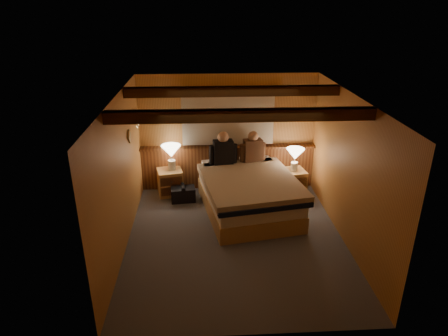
{
  "coord_description": "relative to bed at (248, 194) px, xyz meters",
  "views": [
    {
      "loc": [
        -0.52,
        -5.72,
        3.73
      ],
      "look_at": [
        -0.17,
        0.4,
        1.13
      ],
      "focal_mm": 32.0,
      "sensor_mm": 36.0,
      "label": 1
    }
  ],
  "objects": [
    {
      "name": "duffel_bag",
      "position": [
        -1.25,
        0.5,
        -0.23
      ],
      "size": [
        0.5,
        0.33,
        0.34
      ],
      "rotation": [
        0.0,
        0.0,
        0.1
      ],
      "color": "black",
      "rests_on": "floor"
    },
    {
      "name": "nightstand_left",
      "position": [
        -1.52,
        0.83,
        -0.11
      ],
      "size": [
        0.56,
        0.53,
        0.53
      ],
      "rotation": [
        0.0,
        0.0,
        0.21
      ],
      "color": "#B97E4F",
      "rests_on": "floor"
    },
    {
      "name": "wall_right",
      "position": [
        1.48,
        -0.93,
        0.82
      ],
      "size": [
        0.0,
        4.2,
        4.2
      ],
      "primitive_type": "plane",
      "rotation": [
        1.57,
        0.0,
        -1.57
      ],
      "color": "#CD9449",
      "rests_on": "floor"
    },
    {
      "name": "wall_front",
      "position": [
        -0.32,
        -3.03,
        0.82
      ],
      "size": [
        3.6,
        0.0,
        3.6
      ],
      "primitive_type": "plane",
      "rotation": [
        -1.57,
        0.0,
        0.0
      ],
      "color": "#CD9449",
      "rests_on": "floor"
    },
    {
      "name": "person_right",
      "position": [
        0.16,
        0.79,
        0.6
      ],
      "size": [
        0.52,
        0.27,
        0.65
      ],
      "rotation": [
        0.0,
        0.0,
        0.19
      ],
      "color": "#513220",
      "rests_on": "bed"
    },
    {
      "name": "lamp_right",
      "position": [
        0.98,
        0.6,
        0.51
      ],
      "size": [
        0.36,
        0.36,
        0.47
      ],
      "color": "silver",
      "rests_on": "nightstand_right"
    },
    {
      "name": "nightstand_right",
      "position": [
        0.95,
        0.61,
        -0.1
      ],
      "size": [
        0.57,
        0.53,
        0.56
      ],
      "rotation": [
        0.0,
        0.0,
        0.15
      ],
      "color": "#B97E4F",
      "rests_on": "floor"
    },
    {
      "name": "lamp_left",
      "position": [
        -1.47,
        0.88,
        0.52
      ],
      "size": [
        0.39,
        0.39,
        0.51
      ],
      "color": "silver",
      "rests_on": "nightstand_left"
    },
    {
      "name": "wall_back",
      "position": [
        -0.32,
        1.17,
        0.82
      ],
      "size": [
        3.6,
        0.0,
        3.6
      ],
      "primitive_type": "plane",
      "rotation": [
        1.57,
        0.0,
        0.0
      ],
      "color": "#CD9449",
      "rests_on": "floor"
    },
    {
      "name": "coat_rail",
      "position": [
        -2.04,
        0.65,
        1.29
      ],
      "size": [
        0.05,
        0.55,
        0.24
      ],
      "color": "white",
      "rests_on": "wall_left"
    },
    {
      "name": "curtain_window",
      "position": [
        -0.32,
        1.1,
        1.15
      ],
      "size": [
        2.18,
        0.09,
        1.11
      ],
      "color": "#472B11",
      "rests_on": "wall_back"
    },
    {
      "name": "framed_print",
      "position": [
        1.03,
        1.15,
        1.17
      ],
      "size": [
        0.3,
        0.04,
        0.25
      ],
      "color": "tan",
      "rests_on": "wall_back"
    },
    {
      "name": "bed",
      "position": [
        0.0,
        0.0,
        0.0
      ],
      "size": [
        1.95,
        2.36,
        0.72
      ],
      "rotation": [
        0.0,
        0.0,
        0.17
      ],
      "color": "#B97E4F",
      "rests_on": "floor"
    },
    {
      "name": "wall_left",
      "position": [
        -2.12,
        -0.93,
        0.82
      ],
      "size": [
        0.0,
        4.2,
        4.2
      ],
      "primitive_type": "plane",
      "rotation": [
        1.57,
        0.0,
        1.57
      ],
      "color": "#CD9449",
      "rests_on": "floor"
    },
    {
      "name": "ceiling",
      "position": [
        -0.32,
        -0.93,
        2.02
      ],
      "size": [
        4.2,
        4.2,
        0.0
      ],
      "primitive_type": "plane",
      "rotation": [
        3.14,
        0.0,
        0.0
      ],
      "color": "#C6874A",
      "rests_on": "wall_back"
    },
    {
      "name": "wainscot",
      "position": [
        -0.32,
        1.11,
        0.11
      ],
      "size": [
        3.6,
        0.23,
        0.94
      ],
      "color": "brown",
      "rests_on": "wall_back"
    },
    {
      "name": "ceiling_beams",
      "position": [
        -0.32,
        -0.78,
        1.93
      ],
      "size": [
        3.6,
        1.65,
        0.16
      ],
      "color": "#472B11",
      "rests_on": "ceiling"
    },
    {
      "name": "person_left",
      "position": [
        -0.44,
        0.69,
        0.61
      ],
      "size": [
        0.56,
        0.27,
        0.68
      ],
      "rotation": [
        0.0,
        0.0,
        0.13
      ],
      "color": "black",
      "rests_on": "bed"
    },
    {
      "name": "floor",
      "position": [
        -0.32,
        -0.93,
        -0.38
      ],
      "size": [
        4.2,
        4.2,
        0.0
      ],
      "primitive_type": "plane",
      "color": "#4C505A",
      "rests_on": "ground"
    }
  ]
}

